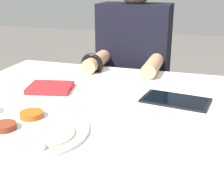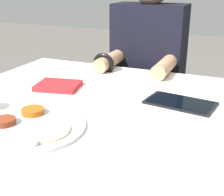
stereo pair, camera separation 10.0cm
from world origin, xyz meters
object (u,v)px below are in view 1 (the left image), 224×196
at_px(tablet_device, 176,100).
at_px(red_notebook, 50,88).
at_px(thali_tray, 32,130).
at_px(person_diner, 133,87).

bearing_deg(tablet_device, red_notebook, -177.32).
xyz_separation_m(thali_tray, tablet_device, (0.37, 0.37, -0.00)).
xyz_separation_m(red_notebook, person_diner, (0.21, 0.57, -0.16)).
bearing_deg(person_diner, thali_tray, -95.18).
height_order(red_notebook, person_diner, person_diner).
distance_m(thali_tray, person_diner, 0.94).
relative_size(red_notebook, person_diner, 0.16).
xyz_separation_m(thali_tray, person_diner, (0.08, 0.92, -0.16)).
bearing_deg(person_diner, red_notebook, -109.99).
height_order(thali_tray, tablet_device, thali_tray).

